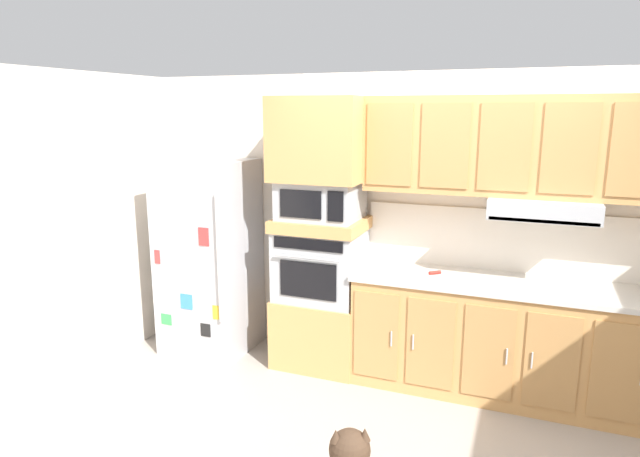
% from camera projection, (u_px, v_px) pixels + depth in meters
% --- Properties ---
extents(ground_plane, '(9.60, 9.60, 0.00)m').
position_uv_depth(ground_plane, '(411.00, 428.00, 3.85)').
color(ground_plane, '#9E9389').
extents(back_kitchen_wall, '(6.20, 0.12, 2.50)m').
position_uv_depth(back_kitchen_wall, '(444.00, 225.00, 4.60)').
color(back_kitchen_wall, silver).
rests_on(back_kitchen_wall, ground).
extents(side_panel_left, '(0.12, 7.10, 2.50)m').
position_uv_depth(side_panel_left, '(86.00, 225.00, 4.59)').
color(side_panel_left, silver).
rests_on(side_panel_left, ground).
extents(refrigerator, '(0.76, 0.73, 1.76)m').
position_uv_depth(refrigerator, '(209.00, 256.00, 5.02)').
color(refrigerator, '#ADADB2').
rests_on(refrigerator, ground).
extents(oven_base_cabinet, '(0.74, 0.62, 0.60)m').
position_uv_depth(oven_base_cabinet, '(321.00, 330.00, 4.82)').
color(oven_base_cabinet, tan).
rests_on(oven_base_cabinet, ground).
extents(built_in_oven, '(0.70, 0.62, 0.60)m').
position_uv_depth(built_in_oven, '(321.00, 264.00, 4.69)').
color(built_in_oven, '#A8AAAF').
rests_on(built_in_oven, oven_base_cabinet).
extents(appliance_mid_shelf, '(0.74, 0.62, 0.10)m').
position_uv_depth(appliance_mid_shelf, '(321.00, 224.00, 4.62)').
color(appliance_mid_shelf, tan).
rests_on(appliance_mid_shelf, built_in_oven).
extents(microwave, '(0.64, 0.54, 0.32)m').
position_uv_depth(microwave, '(321.00, 200.00, 4.57)').
color(microwave, '#A8AAAF').
rests_on(microwave, appliance_mid_shelf).
extents(appliance_upper_cabinet, '(0.74, 0.62, 0.68)m').
position_uv_depth(appliance_upper_cabinet, '(321.00, 139.00, 4.47)').
color(appliance_upper_cabinet, tan).
rests_on(appliance_upper_cabinet, microwave).
extents(lower_cabinet_run, '(2.98, 0.63, 0.88)m').
position_uv_depth(lower_cabinet_run, '(550.00, 348.00, 4.12)').
color(lower_cabinet_run, tan).
rests_on(lower_cabinet_run, ground).
extents(countertop_slab, '(3.02, 0.64, 0.04)m').
position_uv_depth(countertop_slab, '(556.00, 289.00, 4.03)').
color(countertop_slab, beige).
rests_on(countertop_slab, lower_cabinet_run).
extents(backsplash_panel, '(3.02, 0.02, 0.50)m').
position_uv_depth(backsplash_panel, '(558.00, 245.00, 4.23)').
color(backsplash_panel, white).
rests_on(backsplash_panel, countertop_slab).
extents(upper_cabinet_with_hood, '(2.98, 0.48, 0.88)m').
position_uv_depth(upper_cabinet_with_hood, '(567.00, 151.00, 3.93)').
color(upper_cabinet_with_hood, tan).
rests_on(upper_cabinet_with_hood, backsplash_panel).
extents(screwdriver, '(0.17, 0.17, 0.03)m').
position_uv_depth(screwdriver, '(435.00, 273.00, 4.32)').
color(screwdriver, red).
rests_on(screwdriver, countertop_slab).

